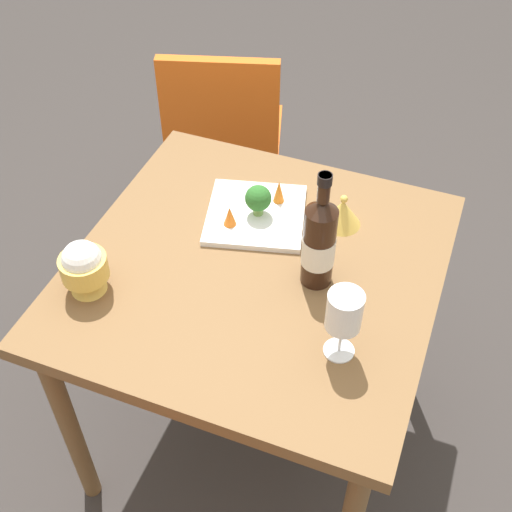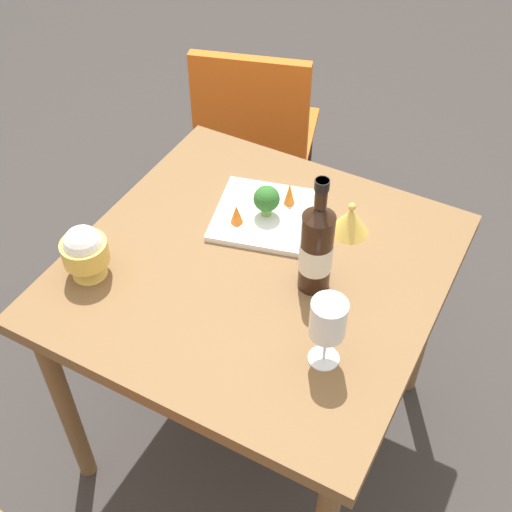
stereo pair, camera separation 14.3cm
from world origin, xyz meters
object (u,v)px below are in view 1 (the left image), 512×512
(wine_glass, at_px, (344,313))
(serving_plate, at_px, (256,215))
(broccoli_floret, at_px, (258,199))
(carrot_garnish_left, at_px, (279,191))
(rice_bowl, at_px, (84,267))
(carrot_garnish_right, at_px, (230,216))
(wine_bottle, at_px, (319,242))
(rice_bowl_lid, at_px, (342,213))
(chair_by_wall, at_px, (223,130))

(wine_glass, relative_size, serving_plate, 0.59)
(broccoli_floret, height_order, carrot_garnish_left, broccoli_floret)
(rice_bowl, xyz_separation_m, serving_plate, (-0.37, 0.27, -0.07))
(rice_bowl, bearing_deg, carrot_garnish_right, 143.51)
(carrot_garnish_left, relative_size, carrot_garnish_right, 1.18)
(rice_bowl, bearing_deg, serving_plate, 143.82)
(wine_bottle, height_order, wine_glass, wine_bottle)
(rice_bowl_lid, relative_size, broccoli_floret, 1.17)
(wine_glass, xyz_separation_m, broccoli_floret, (-0.34, -0.32, -0.06))
(serving_plate, bearing_deg, broccoli_floret, 79.05)
(serving_plate, height_order, carrot_garnish_right, carrot_garnish_right)
(wine_glass, bearing_deg, carrot_garnish_right, -126.70)
(wine_bottle, bearing_deg, rice_bowl_lid, 179.27)
(serving_plate, xyz_separation_m, carrot_garnish_right, (0.07, -0.04, 0.04))
(broccoli_floret, bearing_deg, carrot_garnish_right, -39.46)
(rice_bowl_lid, distance_m, carrot_garnish_right, 0.29)
(chair_by_wall, relative_size, wine_glass, 4.75)
(wine_glass, relative_size, carrot_garnish_right, 3.23)
(rice_bowl_lid, bearing_deg, serving_plate, -75.48)
(wine_bottle, relative_size, broccoli_floret, 3.66)
(wine_glass, xyz_separation_m, carrot_garnish_left, (-0.40, -0.28, -0.08))
(carrot_garnish_left, bearing_deg, rice_bowl, -35.54)
(serving_plate, bearing_deg, wine_glass, 43.58)
(rice_bowl_lid, xyz_separation_m, broccoli_floret, (0.06, -0.21, 0.03))
(wine_bottle, xyz_separation_m, carrot_garnish_right, (-0.09, -0.26, -0.08))
(chair_by_wall, relative_size, wine_bottle, 2.71)
(wine_bottle, distance_m, serving_plate, 0.29)
(wine_bottle, bearing_deg, wine_glass, 30.80)
(wine_glass, height_order, carrot_garnish_right, wine_glass)
(chair_by_wall, height_order, wine_glass, wine_glass)
(rice_bowl_lid, height_order, carrot_garnish_left, rice_bowl_lid)
(wine_glass, height_order, carrot_garnish_left, wine_glass)
(rice_bowl, height_order, rice_bowl_lid, rice_bowl)
(wine_glass, distance_m, carrot_garnish_right, 0.47)
(rice_bowl, height_order, carrot_garnish_left, rice_bowl)
(wine_bottle, relative_size, rice_bowl, 2.21)
(rice_bowl_lid, relative_size, carrot_garnish_right, 1.81)
(serving_plate, height_order, broccoli_floret, broccoli_floret)
(rice_bowl, distance_m, carrot_garnish_left, 0.54)
(carrot_garnish_left, bearing_deg, wine_glass, 34.98)
(carrot_garnish_left, height_order, carrot_garnish_right, carrot_garnish_left)
(chair_by_wall, xyz_separation_m, broccoli_floret, (0.61, 0.37, 0.28))
(wine_bottle, height_order, rice_bowl_lid, wine_bottle)
(chair_by_wall, relative_size, carrot_garnish_left, 13.05)
(serving_plate, bearing_deg, rice_bowl_lid, 104.52)
(serving_plate, bearing_deg, rice_bowl, -36.18)
(wine_glass, xyz_separation_m, serving_plate, (-0.34, -0.32, -0.12))
(wine_glass, relative_size, rice_bowl, 1.26)
(wine_bottle, distance_m, broccoli_floret, 0.26)
(chair_by_wall, height_order, carrot_garnish_right, chair_by_wall)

